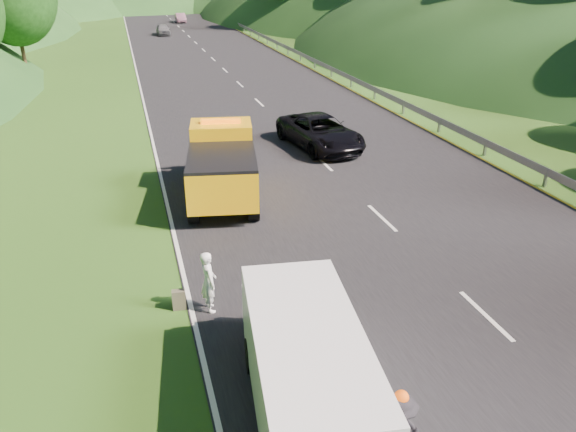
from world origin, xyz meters
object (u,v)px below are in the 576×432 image
object	(u,v)px
woman	(211,310)
passing_suv	(320,148)
child	(258,329)
white_van	(306,367)
tow_truck	(222,164)
suitcase	(179,300)

from	to	relation	value
woman	passing_suv	bearing A→B (deg)	-35.37
woman	child	xyz separation A→B (m)	(0.96, -1.10, 0.00)
white_van	child	bearing A→B (deg)	100.94
tow_truck	child	distance (m)	8.50
tow_truck	passing_suv	size ratio (longest dim) A/B	1.21
tow_truck	woman	world-z (taller)	tow_truck
tow_truck	passing_suv	xyz separation A→B (m)	(5.39, 4.76, -1.29)
tow_truck	child	size ratio (longest dim) A/B	5.87
white_van	child	distance (m)	3.24
woman	suitcase	size ratio (longest dim) A/B	3.03
suitcase	woman	bearing A→B (deg)	-20.07
white_van	passing_suv	distance (m)	17.21
passing_suv	woman	bearing A→B (deg)	-129.26
white_van	child	world-z (taller)	white_van
white_van	woman	distance (m)	4.43
child	suitcase	distance (m)	2.19
child	suitcase	world-z (taller)	child
white_van	woman	world-z (taller)	white_van
white_van	suitcase	size ratio (longest dim) A/B	11.77
woman	passing_suv	xyz separation A→B (m)	(7.02, 12.03, 0.00)
tow_truck	child	world-z (taller)	tow_truck
white_van	passing_suv	bearing A→B (deg)	77.02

